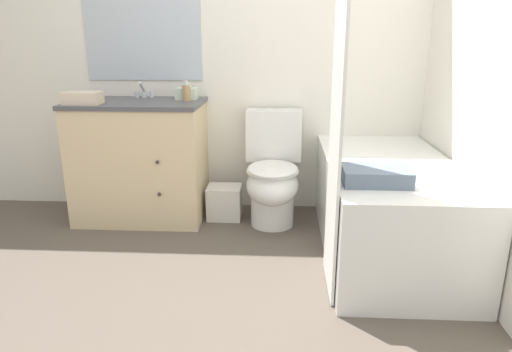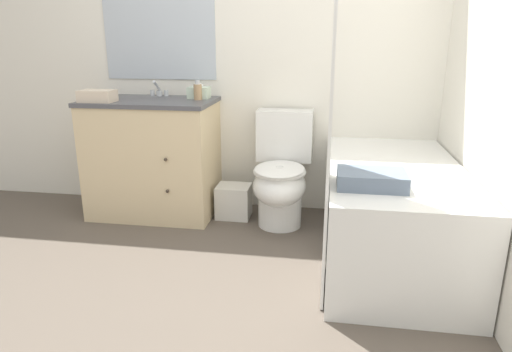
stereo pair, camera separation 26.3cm
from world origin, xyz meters
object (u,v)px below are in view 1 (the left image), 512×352
at_px(tissue_box, 187,93).
at_px(wastebasket, 224,202).
at_px(bathtub, 387,206).
at_px(vanity_cabinet, 141,159).
at_px(toilet, 273,175).
at_px(hand_towel_folded, 83,98).
at_px(soap_dispenser, 186,92).
at_px(sink_faucet, 144,93).
at_px(bath_towel_folded, 376,176).

bearing_deg(tissue_box, wastebasket, -22.99).
distance_m(bathtub, tissue_box, 1.58).
distance_m(vanity_cabinet, toilet, 0.96).
height_order(vanity_cabinet, bathtub, vanity_cabinet).
xyz_separation_m(toilet, wastebasket, (-0.36, 0.06, -0.24)).
bearing_deg(toilet, tissue_box, 164.10).
xyz_separation_m(vanity_cabinet, hand_towel_folded, (-0.30, -0.17, 0.46)).
bearing_deg(vanity_cabinet, wastebasket, 0.32).
xyz_separation_m(vanity_cabinet, wastebasket, (0.60, 0.00, -0.32)).
bearing_deg(tissue_box, bathtub, -23.90).
bearing_deg(soap_dispenser, vanity_cabinet, -173.32).
height_order(sink_faucet, bath_towel_folded, sink_faucet).
xyz_separation_m(vanity_cabinet, soap_dispenser, (0.35, 0.04, 0.48)).
bearing_deg(bathtub, hand_towel_folded, 171.35).
bearing_deg(bath_towel_folded, toilet, 122.68).
relative_size(toilet, bath_towel_folded, 2.34).
bearing_deg(wastebasket, soap_dispenser, 171.71).
bearing_deg(soap_dispenser, bathtub, -21.27).
bearing_deg(tissue_box, toilet, -15.90).
bearing_deg(wastebasket, bath_towel_folded, -45.24).
bearing_deg(bathtub, vanity_cabinet, 164.16).
height_order(toilet, hand_towel_folded, hand_towel_folded).
distance_m(vanity_cabinet, bathtub, 1.74).
relative_size(bathtub, hand_towel_folded, 6.40).
bearing_deg(bath_towel_folded, bathtub, 67.68).
xyz_separation_m(vanity_cabinet, sink_faucet, (-0.00, 0.19, 0.45)).
bearing_deg(wastebasket, vanity_cabinet, -179.68).
height_order(sink_faucet, soap_dispenser, soap_dispenser).
distance_m(bathtub, hand_towel_folded, 2.08).
bearing_deg(bath_towel_folded, vanity_cabinet, 149.07).
distance_m(wastebasket, bath_towel_folded, 1.36).
relative_size(toilet, wastebasket, 3.20).
xyz_separation_m(toilet, hand_towel_folded, (-1.26, -0.11, 0.54)).
bearing_deg(vanity_cabinet, bathtub, -15.84).
bearing_deg(bathtub, wastebasket, 155.88).
xyz_separation_m(sink_faucet, soap_dispenser, (0.35, -0.15, 0.02)).
height_order(sink_faucet, bathtub, sink_faucet).
bearing_deg(toilet, bath_towel_folded, -57.32).
xyz_separation_m(tissue_box, bath_towel_folded, (1.16, -1.01, -0.29)).
xyz_separation_m(vanity_cabinet, bath_towel_folded, (1.49, -0.89, 0.17)).
bearing_deg(soap_dispenser, bath_towel_folded, -39.22).
bearing_deg(hand_towel_folded, sink_faucet, 50.31).
bearing_deg(sink_faucet, soap_dispenser, -23.41).
relative_size(hand_towel_folded, bath_towel_folded, 0.70).
distance_m(vanity_cabinet, soap_dispenser, 0.59).
relative_size(vanity_cabinet, bath_towel_folded, 2.75).
distance_m(sink_faucet, wastebasket, 1.00).
distance_m(toilet, bathtub, 0.82).
height_order(bathtub, wastebasket, bathtub).
distance_m(sink_faucet, hand_towel_folded, 0.47).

